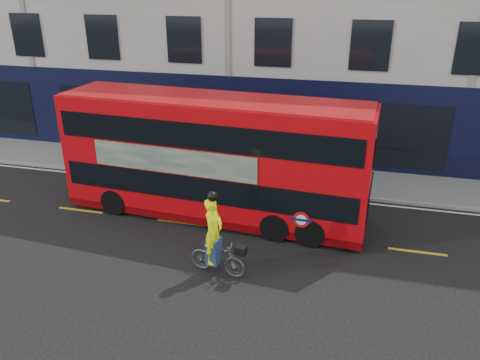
% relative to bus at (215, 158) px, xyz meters
% --- Properties ---
extents(ground, '(120.00, 120.00, 0.00)m').
position_rel_bus_xyz_m(ground, '(-1.04, -2.42, -2.23)').
color(ground, black).
rests_on(ground, ground).
extents(pavement, '(60.00, 3.00, 0.12)m').
position_rel_bus_xyz_m(pavement, '(-1.04, 4.08, -2.17)').
color(pavement, slate).
rests_on(pavement, ground).
extents(kerb, '(60.00, 0.12, 0.13)m').
position_rel_bus_xyz_m(kerb, '(-1.04, 2.58, -2.17)').
color(kerb, gray).
rests_on(kerb, ground).
extents(road_edge_line, '(58.00, 0.10, 0.01)m').
position_rel_bus_xyz_m(road_edge_line, '(-1.04, 2.28, -2.23)').
color(road_edge_line, silver).
rests_on(road_edge_line, ground).
extents(lane_dashes, '(58.00, 0.12, 0.01)m').
position_rel_bus_xyz_m(lane_dashes, '(-1.04, -0.92, -2.23)').
color(lane_dashes, gold).
rests_on(lane_dashes, ground).
extents(bus, '(10.96, 3.22, 4.36)m').
position_rel_bus_xyz_m(bus, '(0.00, 0.00, 0.00)').
color(bus, red).
rests_on(bus, ground).
extents(cyclist, '(1.82, 0.81, 2.63)m').
position_rel_bus_xyz_m(cyclist, '(1.08, -3.57, -1.32)').
color(cyclist, '#434548').
rests_on(cyclist, ground).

